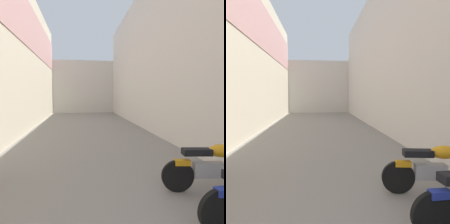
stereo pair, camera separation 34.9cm
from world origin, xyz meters
The scene contains 5 objects.
ground_plane centered at (0.00, 9.38, 0.00)m, with size 38.75×38.75×0.00m, color gray.
building_left centered at (-3.09, 11.33, 3.69)m, with size 0.45×22.75×7.30m.
building_right centered at (3.09, 11.37, 3.71)m, with size 0.45×22.75×7.43m.
building_far_end centered at (0.00, 23.75, 2.51)m, with size 8.79×2.00×5.02m, color beige.
motorcycle_fourth centered at (1.95, 4.73, 0.50)m, with size 1.84×0.58×1.04m.
Camera 2 is at (-0.15, 0.93, 1.83)m, focal length 35.92 mm.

